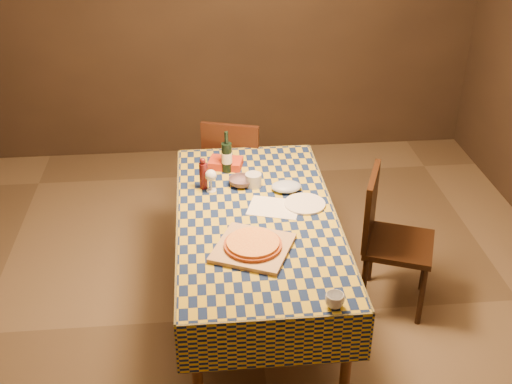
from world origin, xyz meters
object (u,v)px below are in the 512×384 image
at_px(cutting_board, 253,248).
at_px(white_plate, 305,204).
at_px(dining_table, 257,226).
at_px(pizza, 253,244).
at_px(wine_bottle, 227,157).
at_px(chair_far, 234,168).
at_px(chair_right, 387,233).
at_px(bowl, 241,182).

xyz_separation_m(cutting_board, white_plate, (0.35, 0.44, -0.00)).
relative_size(dining_table, pizza, 5.24).
distance_m(cutting_board, wine_bottle, 0.93).
height_order(wine_bottle, chair_far, wine_bottle).
relative_size(chair_far, chair_right, 1.00).
bearing_deg(chair_far, chair_right, -47.16).
height_order(dining_table, pizza, pizza).
bearing_deg(wine_bottle, cutting_board, -84.53).
bearing_deg(white_plate, chair_right, 1.63).
relative_size(dining_table, wine_bottle, 6.49).
bearing_deg(bowl, chair_right, -16.45).
distance_m(dining_table, bowl, 0.39).
height_order(white_plate, chair_far, chair_far).
height_order(bowl, chair_far, chair_far).
distance_m(dining_table, white_plate, 0.32).
distance_m(white_plate, chair_far, 1.08).
height_order(cutting_board, chair_right, chair_right).
bearing_deg(wine_bottle, pizza, -84.53).
relative_size(white_plate, chair_right, 0.27).
distance_m(chair_far, chair_right, 1.33).
relative_size(pizza, wine_bottle, 1.24).
xyz_separation_m(dining_table, chair_right, (0.84, 0.11, -0.17)).
bearing_deg(dining_table, pizza, -98.91).
bearing_deg(chair_right, wine_bottle, 154.56).
bearing_deg(chair_far, pizza, -89.52).
relative_size(dining_table, chair_far, 1.98).
distance_m(bowl, chair_right, 0.98).
xyz_separation_m(dining_table, chair_far, (-0.07, 1.08, -0.17)).
distance_m(pizza, wine_bottle, 0.93).
height_order(white_plate, chair_right, chair_right).
bearing_deg(white_plate, bowl, 142.32).
distance_m(cutting_board, white_plate, 0.56).
distance_m(dining_table, pizza, 0.37).
distance_m(wine_bottle, chair_far, 0.62).
xyz_separation_m(pizza, wine_bottle, (-0.09, 0.92, 0.07)).
bearing_deg(chair_right, chair_far, 132.84).
bearing_deg(cutting_board, chair_right, 27.07).
height_order(dining_table, chair_far, chair_far).
bearing_deg(dining_table, cutting_board, -98.91).
distance_m(wine_bottle, white_plate, 0.66).
bearing_deg(chair_far, cutting_board, -89.52).
height_order(cutting_board, wine_bottle, wine_bottle).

